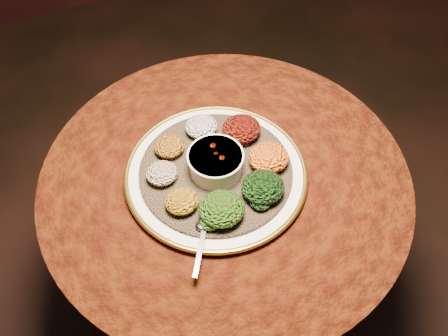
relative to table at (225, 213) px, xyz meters
name	(u,v)px	position (x,y,z in m)	size (l,w,h in m)	color
table	(225,213)	(0.00, 0.00, 0.00)	(0.96, 0.96, 0.73)	black
platter	(216,174)	(-0.02, 0.01, 0.19)	(0.58, 0.58, 0.02)	white
injera	(216,171)	(-0.02, 0.01, 0.20)	(0.39, 0.39, 0.01)	brown
stew_bowl	(216,161)	(-0.02, 0.01, 0.24)	(0.14, 0.14, 0.06)	white
spoon	(204,228)	(-0.11, -0.15, 0.21)	(0.10, 0.14, 0.01)	silver
portion_ayib	(201,127)	(-0.01, 0.14, 0.23)	(0.09, 0.08, 0.04)	beige
portion_kitfo	(241,129)	(0.08, 0.09, 0.23)	(0.10, 0.10, 0.05)	black
portion_tikil	(269,157)	(0.11, -0.03, 0.23)	(0.10, 0.10, 0.05)	orange
portion_gomen	(263,187)	(0.06, -0.10, 0.23)	(0.11, 0.10, 0.05)	black
portion_mixveg	(222,209)	(-0.06, -0.12, 0.23)	(0.11, 0.10, 0.05)	#8B2B08
portion_kik	(182,201)	(-0.14, -0.07, 0.23)	(0.08, 0.08, 0.04)	#A4760E
portion_timatim	(162,173)	(-0.16, 0.03, 0.23)	(0.08, 0.08, 0.04)	maroon
portion_shiro	(169,146)	(-0.11, 0.11, 0.23)	(0.08, 0.08, 0.04)	#A45813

